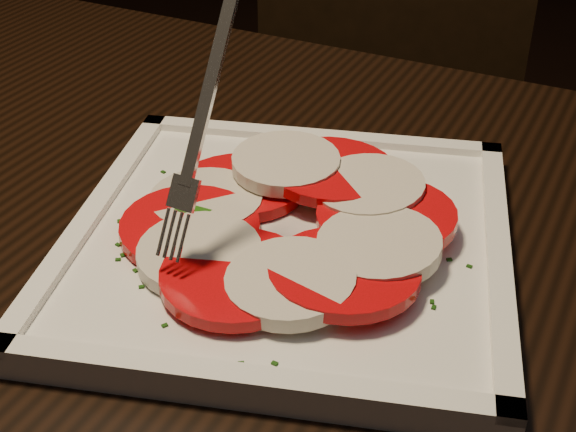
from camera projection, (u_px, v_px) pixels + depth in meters
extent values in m
cube|color=black|center=(178.00, 287.00, 0.54)|extent=(1.25, 0.88, 0.04)
cylinder|color=black|center=(18.00, 256.00, 1.21)|extent=(0.06, 0.06, 0.71)
cube|color=black|center=(367.00, 187.00, 1.19)|extent=(0.52, 0.52, 0.04)
cylinder|color=black|center=(223.00, 370.00, 1.21)|extent=(0.04, 0.04, 0.41)
cylinder|color=black|center=(463.00, 412.00, 1.15)|extent=(0.04, 0.04, 0.41)
cylinder|color=black|center=(279.00, 238.00, 1.51)|extent=(0.04, 0.04, 0.41)
cylinder|color=black|center=(474.00, 264.00, 1.44)|extent=(0.04, 0.04, 0.41)
cube|color=white|center=(288.00, 244.00, 0.54)|extent=(0.37, 0.37, 0.01)
cylinder|color=red|center=(241.00, 186.00, 0.58)|extent=(0.09, 0.09, 0.01)
cylinder|color=beige|center=(206.00, 202.00, 0.56)|extent=(0.08, 0.08, 0.01)
cylinder|color=red|center=(190.00, 228.00, 0.53)|extent=(0.09, 0.09, 0.01)
cylinder|color=beige|center=(200.00, 254.00, 0.50)|extent=(0.08, 0.08, 0.02)
cylinder|color=red|center=(236.00, 277.00, 0.48)|extent=(0.09, 0.09, 0.01)
cylinder|color=beige|center=(291.00, 282.00, 0.47)|extent=(0.08, 0.08, 0.02)
cylinder|color=red|center=(344.00, 272.00, 0.48)|extent=(0.09, 0.09, 0.01)
cylinder|color=beige|center=(379.00, 246.00, 0.50)|extent=(0.08, 0.08, 0.02)
cylinder|color=red|center=(386.00, 217.00, 0.53)|extent=(0.09, 0.09, 0.01)
cylinder|color=beige|center=(368.00, 188.00, 0.55)|extent=(0.08, 0.08, 0.02)
cylinder|color=red|center=(332.00, 171.00, 0.57)|extent=(0.09, 0.09, 0.01)
cylinder|color=beige|center=(286.00, 163.00, 0.58)|extent=(0.08, 0.08, 0.01)
cube|color=#1F580F|center=(330.00, 188.00, 0.56)|extent=(0.03, 0.04, 0.00)
cube|color=#1F580F|center=(364.00, 222.00, 0.53)|extent=(0.03, 0.03, 0.00)
cube|color=#1F580F|center=(340.00, 197.00, 0.55)|extent=(0.01, 0.04, 0.01)
cube|color=#1F580F|center=(345.00, 205.00, 0.55)|extent=(0.03, 0.02, 0.00)
cube|color=#1F580F|center=(199.00, 212.00, 0.54)|extent=(0.03, 0.02, 0.00)
cube|color=#1F580F|center=(348.00, 176.00, 0.58)|extent=(0.01, 0.03, 0.00)
cube|color=#1F580F|center=(340.00, 285.00, 0.47)|extent=(0.02, 0.04, 0.01)
cube|color=#1F580F|center=(321.00, 185.00, 0.57)|extent=(0.04, 0.02, 0.00)
cube|color=#1F580F|center=(336.00, 174.00, 0.58)|extent=(0.03, 0.02, 0.00)
cube|color=#143D0B|center=(405.00, 194.00, 0.58)|extent=(0.00, 0.00, 0.00)
cube|color=#143D0B|center=(326.00, 169.00, 0.61)|extent=(0.00, 0.00, 0.00)
cube|color=#143D0B|center=(178.00, 304.00, 0.47)|extent=(0.00, 0.00, 0.00)
cube|color=#143D0B|center=(380.00, 180.00, 0.59)|extent=(0.00, 0.00, 0.00)
cube|color=#143D0B|center=(275.00, 363.00, 0.43)|extent=(0.00, 0.00, 0.00)
cube|color=#143D0B|center=(119.00, 221.00, 0.55)|extent=(0.00, 0.00, 0.00)
cube|color=#143D0B|center=(426.00, 237.00, 0.53)|extent=(0.00, 0.00, 0.00)
cube|color=#143D0B|center=(420.00, 198.00, 0.57)|extent=(0.00, 0.00, 0.00)
cube|color=#143D0B|center=(469.00, 266.00, 0.50)|extent=(0.00, 0.00, 0.00)
cube|color=#143D0B|center=(446.00, 203.00, 0.57)|extent=(0.00, 0.00, 0.00)
cube|color=#143D0B|center=(118.00, 245.00, 0.52)|extent=(0.00, 0.00, 0.00)
cube|color=#143D0B|center=(234.00, 155.00, 0.63)|extent=(0.00, 0.00, 0.00)
cube|color=#143D0B|center=(163.00, 172.00, 0.60)|extent=(0.00, 0.00, 0.00)
cube|color=#143D0B|center=(432.00, 302.00, 0.48)|extent=(0.00, 0.00, 0.00)
cube|color=#143D0B|center=(122.00, 255.00, 0.51)|extent=(0.00, 0.00, 0.00)
cube|color=#143D0B|center=(135.00, 271.00, 0.50)|extent=(0.00, 0.00, 0.00)
cube|color=#143D0B|center=(228.00, 158.00, 0.62)|extent=(0.00, 0.00, 0.00)
cube|color=#143D0B|center=(143.00, 220.00, 0.55)|extent=(0.00, 0.00, 0.00)
cube|color=#143D0B|center=(141.00, 287.00, 0.49)|extent=(0.00, 0.00, 0.00)
cube|color=#143D0B|center=(434.00, 307.00, 0.47)|extent=(0.00, 0.00, 0.00)
cube|color=#143D0B|center=(165.00, 325.00, 0.46)|extent=(0.00, 0.00, 0.00)
cube|color=#143D0B|center=(118.00, 260.00, 0.51)|extent=(0.00, 0.00, 0.00)
cube|color=#143D0B|center=(242.00, 172.00, 0.60)|extent=(0.00, 0.00, 0.00)
cube|color=#143D0B|center=(175.00, 186.00, 0.59)|extent=(0.00, 0.00, 0.00)
cube|color=#143D0B|center=(241.00, 363.00, 0.43)|extent=(0.00, 0.00, 0.00)
cube|color=#143D0B|center=(266.00, 162.00, 0.62)|extent=(0.00, 0.00, 0.00)
cube|color=#143D0B|center=(348.00, 152.00, 0.63)|extent=(0.00, 0.00, 0.00)
cube|color=#143D0B|center=(197.00, 179.00, 0.59)|extent=(0.00, 0.00, 0.00)
cube|color=#143D0B|center=(449.00, 260.00, 0.51)|extent=(0.00, 0.00, 0.00)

